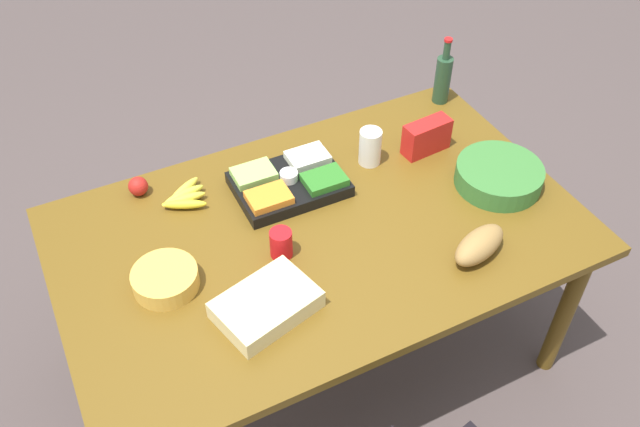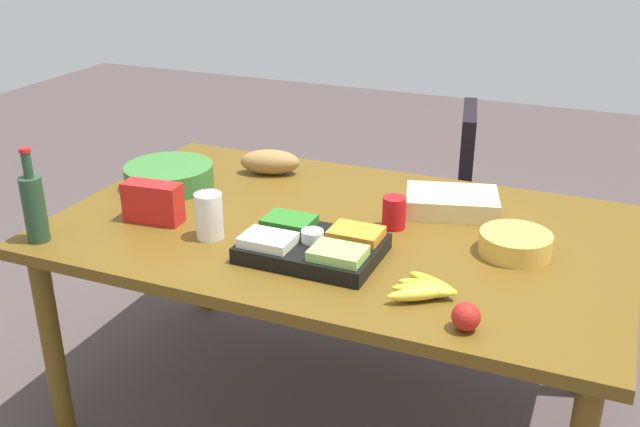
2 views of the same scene
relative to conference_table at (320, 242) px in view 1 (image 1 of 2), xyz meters
The scene contains 13 objects.
ground_plane 0.72m from the conference_table, ahead, with size 10.00×10.00×0.00m, color #4C403E.
conference_table is the anchor object (origin of this frame).
banana_bunch 0.55m from the conference_table, 138.14° to the left, with size 0.19×0.19×0.04m.
bread_loaf 0.59m from the conference_table, 39.89° to the right, with size 0.24×0.11×0.10m, color olive.
mayo_jar 0.46m from the conference_table, 35.69° to the left, with size 0.09×0.09×0.15m, color white.
sheet_cake 0.44m from the conference_table, 140.96° to the right, with size 0.32×0.22×0.07m, color beige.
veggie_tray 0.27m from the conference_table, 92.59° to the left, with size 0.42×0.30×0.09m.
chip_bowl 0.60m from the conference_table, behind, with size 0.22×0.22×0.07m, color gold.
red_solo_cup 0.23m from the conference_table, 162.91° to the right, with size 0.08×0.08×0.11m, color red.
salad_bowl 0.75m from the conference_table, ahead, with size 0.34×0.34×0.09m, color #367130.
wine_bottle 1.00m from the conference_table, 29.75° to the left, with size 0.08×0.08×0.31m.
chip_bag_red 0.65m from the conference_table, 19.73° to the left, with size 0.20×0.08×0.14m, color red.
apple_red 0.74m from the conference_table, 138.30° to the left, with size 0.08×0.08×0.08m, color #B11E18.
Camera 1 is at (-0.78, -1.57, 2.57)m, focal length 37.99 mm.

